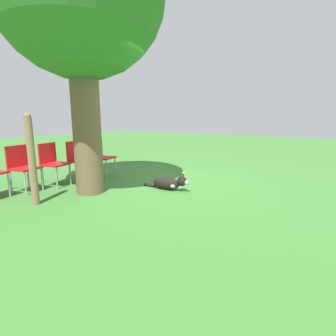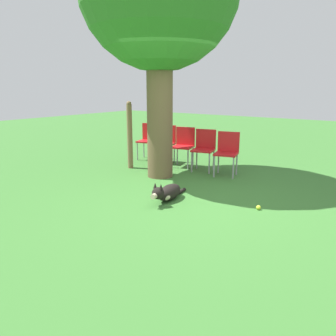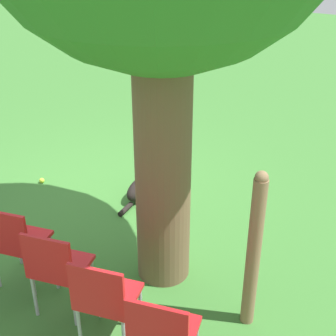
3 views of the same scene
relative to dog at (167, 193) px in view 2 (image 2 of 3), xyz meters
name	(u,v)px [view 2 (image 2 of 3)]	position (x,y,z in m)	size (l,w,h in m)	color
ground_plane	(195,196)	(0.48, -0.23, -0.13)	(30.00, 30.00, 0.00)	#38702D
dog	(167,193)	(0.00, 0.00, 0.00)	(1.01, 0.30, 0.36)	black
fence_post	(130,135)	(1.30, 1.95, 0.61)	(0.12, 0.12, 1.47)	#846647
red_chair_0	(227,150)	(1.98, -0.06, 0.38)	(0.51, 0.53, 0.88)	red
red_chair_1	(204,147)	(2.06, 0.52, 0.38)	(0.51, 0.53, 0.88)	red
red_chair_2	(184,144)	(2.14, 1.09, 0.38)	(0.51, 0.53, 0.88)	red
red_chair_3	(165,141)	(2.22, 1.66, 0.38)	(0.51, 0.53, 0.88)	red
red_chair_4	(149,138)	(2.30, 2.23, 0.38)	(0.51, 0.53, 0.88)	red
tennis_ball	(258,208)	(0.46, -1.32, -0.10)	(0.07, 0.07, 0.07)	#CCE033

